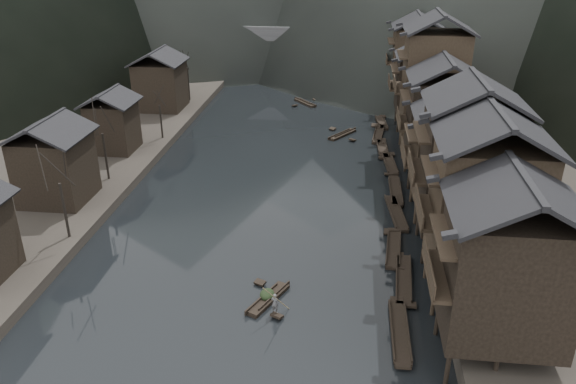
# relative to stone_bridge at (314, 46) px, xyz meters

# --- Properties ---
(water) EXTENTS (300.00, 300.00, 0.00)m
(water) POSITION_rel_stone_bridge_xyz_m (0.00, -72.00, -5.11)
(water) COLOR black
(water) RESTS_ON ground
(right_bank) EXTENTS (40.00, 200.00, 1.80)m
(right_bank) POSITION_rel_stone_bridge_xyz_m (35.00, -32.00, -4.21)
(right_bank) COLOR #2D2823
(right_bank) RESTS_ON ground
(left_bank) EXTENTS (40.00, 200.00, 1.20)m
(left_bank) POSITION_rel_stone_bridge_xyz_m (-35.00, -32.00, -4.51)
(left_bank) COLOR #2D2823
(left_bank) RESTS_ON ground
(stilt_houses) EXTENTS (9.00, 67.60, 17.09)m
(stilt_houses) POSITION_rel_stone_bridge_xyz_m (17.28, -52.83, 3.77)
(stilt_houses) COLOR black
(stilt_houses) RESTS_ON ground
(left_houses) EXTENTS (8.10, 53.20, 8.73)m
(left_houses) POSITION_rel_stone_bridge_xyz_m (-20.50, -51.88, 0.55)
(left_houses) COLOR black
(left_houses) RESTS_ON left_bank
(bare_trees) EXTENTS (3.64, 59.54, 7.27)m
(bare_trees) POSITION_rel_stone_bridge_xyz_m (-17.00, -54.26, 1.26)
(bare_trees) COLOR black
(bare_trees) RESTS_ON left_bank
(moored_sampans) EXTENTS (2.94, 72.40, 0.47)m
(moored_sampans) POSITION_rel_stone_bridge_xyz_m (12.11, -45.35, -4.91)
(moored_sampans) COLOR black
(moored_sampans) RESTS_ON water
(midriver_boats) EXTENTS (10.31, 20.09, 0.44)m
(midriver_boats) POSITION_rel_stone_bridge_xyz_m (3.58, -29.49, -4.91)
(midriver_boats) COLOR black
(midriver_boats) RESTS_ON water
(stone_bridge) EXTENTS (40.00, 6.00, 9.00)m
(stone_bridge) POSITION_rel_stone_bridge_xyz_m (0.00, 0.00, 0.00)
(stone_bridge) COLOR #4C4C4F
(stone_bridge) RESTS_ON ground
(hero_sampan) EXTENTS (2.88, 4.87, 0.44)m
(hero_sampan) POSITION_rel_stone_bridge_xyz_m (2.24, -75.12, -4.91)
(hero_sampan) COLOR black
(hero_sampan) RESTS_ON water
(cargo_heap) EXTENTS (1.10, 1.44, 0.66)m
(cargo_heap) POSITION_rel_stone_bridge_xyz_m (2.14, -74.91, -4.35)
(cargo_heap) COLOR black
(cargo_heap) RESTS_ON hero_sampan
(boatman) EXTENTS (0.67, 0.56, 1.57)m
(boatman) POSITION_rel_stone_bridge_xyz_m (2.98, -76.70, -3.89)
(boatman) COLOR #5D5D5F
(boatman) RESTS_ON hero_sampan
(bamboo_pole) EXTENTS (1.83, 1.95, 3.17)m
(bamboo_pole) POSITION_rel_stone_bridge_xyz_m (3.18, -76.70, -1.51)
(bamboo_pole) COLOR #8C7A51
(bamboo_pole) RESTS_ON boatman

